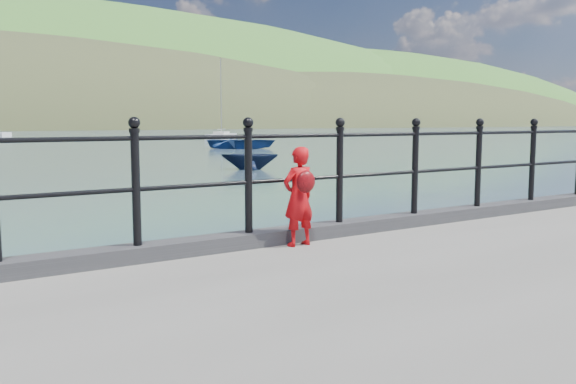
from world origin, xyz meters
TOP-DOWN VIEW (x-y plane):
  - ground at (0.00, 0.00)m, footprint 600.00×600.00m
  - kerb at (0.00, -0.15)m, footprint 60.00×0.30m
  - railing at (0.00, -0.15)m, footprint 18.11×0.11m
  - far_shore at (38.34, 239.41)m, footprint 830.00×200.00m
  - child at (-0.14, -0.41)m, footprint 0.40×0.33m
  - launch_blue at (21.57, 39.51)m, footprint 6.96×6.92m
  - launch_navy at (10.93, 19.79)m, footprint 3.48×3.34m
  - sailboat_far at (32.18, 63.76)m, footprint 6.57×6.60m

SIDE VIEW (x-z plane):
  - far_shore at x=38.34m, z-range -100.57..55.43m
  - ground at x=0.00m, z-range 0.00..0.00m
  - sailboat_far at x=32.18m, z-range -4.82..5.50m
  - launch_blue at x=21.57m, z-range 0.00..1.19m
  - launch_navy at x=10.93m, z-range 0.00..1.41m
  - kerb at x=0.00m, z-range 1.00..1.15m
  - child at x=-0.14m, z-range 1.01..2.05m
  - railing at x=0.00m, z-range 1.23..2.42m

